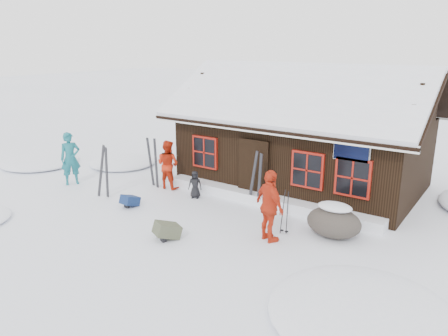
{
  "coord_description": "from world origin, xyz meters",
  "views": [
    {
      "loc": [
        7.96,
        -9.44,
        5.06
      ],
      "look_at": [
        0.5,
        1.31,
        1.3
      ],
      "focal_mm": 35.0,
      "sensor_mm": 36.0,
      "label": 1
    }
  ],
  "objects": [
    {
      "name": "ski_pair_mid",
      "position": [
        -2.83,
        1.61,
        0.87
      ],
      "size": [
        0.56,
        0.14,
        1.84
      ],
      "rotation": [
        0.0,
        0.0,
        -0.09
      ],
      "color": "black",
      "rests_on": "ground"
    },
    {
      "name": "skier_orange_left",
      "position": [
        -2.25,
        1.75,
        0.88
      ],
      "size": [
        0.91,
        0.74,
        1.76
      ],
      "primitive_type": "imported",
      "rotation": [
        0.0,
        0.0,
        3.23
      ],
      "color": "red",
      "rests_on": "ground"
    },
    {
      "name": "skier_orange_right",
      "position": [
        2.88,
        -0.04,
        0.97
      ],
      "size": [
        1.23,
        0.95,
        1.95
      ],
      "primitive_type": "imported",
      "rotation": [
        0.0,
        0.0,
        2.66
      ],
      "color": "red",
      "rests_on": "ground"
    },
    {
      "name": "backpack_blue",
      "position": [
        -1.99,
        -0.38,
        0.14
      ],
      "size": [
        0.42,
        0.55,
        0.29
      ],
      "primitive_type": "cube",
      "rotation": [
        0.0,
        0.0,
        -0.04
      ],
      "color": "navy",
      "rests_on": "ground"
    },
    {
      "name": "skier_teal",
      "position": [
        -5.5,
        0.06,
        0.97
      ],
      "size": [
        0.75,
        0.85,
        1.95
      ],
      "primitive_type": "imported",
      "rotation": [
        0.0,
        0.0,
        1.06
      ],
      "color": "#17636D",
      "rests_on": "ground"
    },
    {
      "name": "backpack_olive",
      "position": [
        0.6,
        -1.5,
        0.17
      ],
      "size": [
        0.72,
        0.79,
        0.35
      ],
      "primitive_type": "cube",
      "rotation": [
        0.0,
        0.0,
        -0.46
      ],
      "color": "#444934",
      "rests_on": "ground"
    },
    {
      "name": "ski_pair_left",
      "position": [
        -3.33,
        -0.24,
        0.89
      ],
      "size": [
        0.72,
        0.21,
        1.87
      ],
      "rotation": [
        0.0,
        0.0,
        -0.07
      ],
      "color": "black",
      "rests_on": "ground"
    },
    {
      "name": "mountain_hut",
      "position": [
        1.5,
        4.98,
        1.58
      ],
      "size": [
        8.9,
        6.09,
        4.42
      ],
      "color": "black",
      "rests_on": "ground"
    },
    {
      "name": "ground",
      "position": [
        0.0,
        0.0,
        0.0
      ],
      "size": [
        120.0,
        120.0,
        0.0
      ],
      "primitive_type": "plane",
      "color": "white",
      "rests_on": "ground"
    },
    {
      "name": "snow_drift",
      "position": [
        1.5,
        2.25,
        0.17
      ],
      "size": [
        7.6,
        0.6,
        0.35
      ],
      "primitive_type": "cube",
      "color": "white",
      "rests_on": "ground"
    },
    {
      "name": "skier_crouched",
      "position": [
        -0.8,
        1.48,
        0.47
      ],
      "size": [
        0.54,
        0.47,
        0.93
      ],
      "primitive_type": "imported",
      "rotation": [
        0.0,
        0.0,
        0.46
      ],
      "color": "black",
      "rests_on": "ground"
    },
    {
      "name": "ski_pair_right",
      "position": [
        1.28,
        1.98,
        0.88
      ],
      "size": [
        0.63,
        0.25,
        1.86
      ],
      "rotation": [
        0.0,
        0.0,
        -0.28
      ],
      "color": "black",
      "rests_on": "ground"
    },
    {
      "name": "ski_poles",
      "position": [
        3.02,
        0.59,
        0.61
      ],
      "size": [
        0.23,
        0.11,
        1.3
      ],
      "color": "black",
      "rests_on": "ground"
    },
    {
      "name": "boulder",
      "position": [
        4.19,
        1.18,
        0.44
      ],
      "size": [
        1.48,
        1.11,
        0.86
      ],
      "color": "#443E36",
      "rests_on": "ground"
    },
    {
      "name": "snow_mounds",
      "position": [
        1.65,
        1.86,
        0.0
      ],
      "size": [
        20.6,
        13.2,
        0.48
      ],
      "color": "white",
      "rests_on": "ground"
    }
  ]
}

